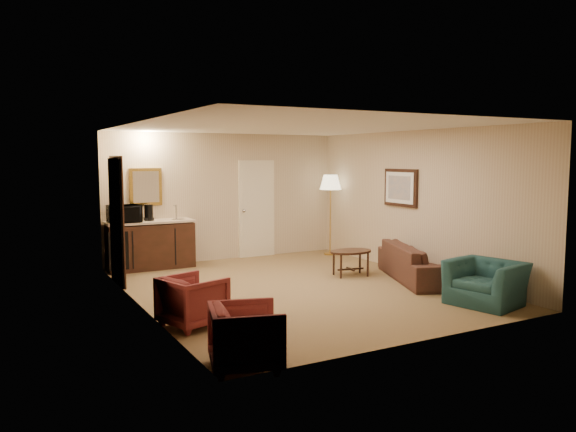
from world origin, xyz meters
The scene contains 12 objects.
ground centered at (0.00, 0.00, 0.00)m, with size 6.00×6.00×0.00m, color olive.
room_walls centered at (-0.10, 0.77, 1.72)m, with size 5.02×6.01×2.61m.
wetbar_cabinet centered at (-1.65, 2.72, 0.46)m, with size 1.64×0.58×0.92m, color #3A1B12.
sofa centered at (2.15, -0.48, 0.41)m, with size 2.11×0.62×0.83m, color black.
teal_armchair centered at (1.90, -2.20, 0.43)m, with size 0.98×0.63×0.85m, color #1C4247.
rose_chair_near centered at (-2.15, -1.17, 0.35)m, with size 0.69×0.64×0.71m, color maroon.
rose_chair_far centered at (-2.15, -2.80, 0.36)m, with size 0.70×0.65×0.72m, color maroon.
coffee_table centered at (1.33, 0.36, 0.23)m, with size 0.80×0.54×0.46m, color black.
floor_lamp centered at (2.20, 2.40, 0.87)m, with size 0.46×0.46×1.75m, color gold.
waste_bin centered at (-1.00, 2.65, 0.14)m, with size 0.22×0.22×0.28m, color black.
microwave centered at (-2.14, 2.65, 1.12)m, with size 0.58×0.32×0.39m, color black.
coffee_maker centered at (-1.67, 2.74, 1.07)m, with size 0.16×0.16×0.31m, color black.
Camera 1 is at (-4.39, -7.80, 2.12)m, focal length 35.00 mm.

